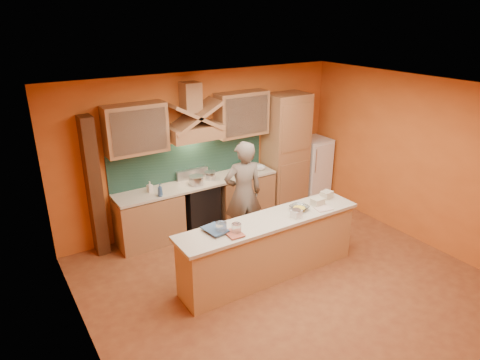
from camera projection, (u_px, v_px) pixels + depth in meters
floor at (286, 282)px, 6.34m from camera, size 5.50×5.00×0.01m
ceiling at (295, 93)px, 5.31m from camera, size 5.50×5.00×0.01m
wall_back at (204, 149)px, 7.79m from camera, size 5.50×0.02×2.80m
wall_front at (463, 290)px, 3.86m from camera, size 5.50×0.02×2.80m
wall_left at (83, 253)px, 4.45m from camera, size 0.02×5.00×2.80m
wall_right at (418, 161)px, 7.19m from camera, size 0.02×5.00×2.80m
base_cabinet_left at (149, 220)px, 7.29m from camera, size 1.10×0.60×0.86m
base_cabinet_right at (243, 196)px, 8.23m from camera, size 1.10×0.60×0.86m
counter_top at (198, 183)px, 7.58m from camera, size 3.00×0.62×0.04m
stove at (199, 206)px, 7.75m from camera, size 0.60×0.58×0.90m
backsplash at (190, 160)px, 7.68m from camera, size 3.00×0.03×0.70m
range_hood at (195, 132)px, 7.28m from camera, size 0.92×0.50×0.24m
hood_chimney at (191, 97)px, 7.15m from camera, size 0.30×0.30×0.50m
upper_cabinet_left at (136, 129)px, 6.78m from camera, size 1.00×0.35×0.80m
upper_cabinet_right at (242, 114)px, 7.77m from camera, size 1.00×0.35×0.80m
pantry_column at (285, 152)px, 8.46m from camera, size 0.80×0.60×2.30m
fridge at (313, 168)px, 9.02m from camera, size 0.58×0.60×1.30m
trim_column_left at (94, 188)px, 6.74m from camera, size 0.20×0.30×2.30m
island_body at (269, 249)px, 6.36m from camera, size 2.80×0.55×0.88m
island_top at (270, 221)px, 6.18m from camera, size 2.90×0.62×0.05m
person at (243, 194)px, 7.11m from camera, size 0.74×0.56×1.82m
pot_large at (196, 181)px, 7.47m from camera, size 0.30×0.30×0.14m
pot_small at (210, 177)px, 7.68m from camera, size 0.21×0.21×0.13m
soap_bottle_a at (150, 187)px, 7.13m from camera, size 0.10×0.10×0.18m
soap_bottle_b at (160, 190)px, 6.96m from camera, size 0.11×0.11×0.22m
bowl_back at (260, 168)px, 8.15m from camera, size 0.24×0.24×0.07m
dish_rack at (248, 167)px, 8.16m from camera, size 0.33×0.28×0.10m
book_lower at (227, 236)px, 5.69m from camera, size 0.23×0.29×0.03m
book_upper at (208, 232)px, 5.73m from camera, size 0.30×0.38×0.03m
jar_large at (221, 228)px, 5.74m from camera, size 0.17×0.17×0.17m
jar_small at (236, 229)px, 5.74m from camera, size 0.16×0.16×0.15m
kitchen_scale at (296, 214)px, 6.21m from camera, size 0.15×0.15×0.11m
mixing_bowl at (299, 208)px, 6.45m from camera, size 0.30×0.30×0.07m
cloth at (323, 209)px, 6.48m from camera, size 0.27×0.22×0.02m
grocery_bag_a at (327, 195)px, 6.85m from camera, size 0.20×0.17×0.12m
grocery_bag_b at (318, 202)px, 6.59m from camera, size 0.19×0.15×0.11m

